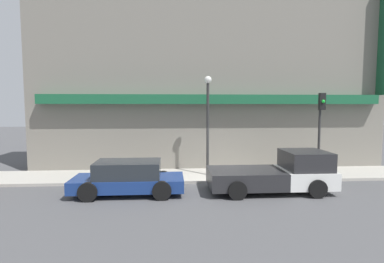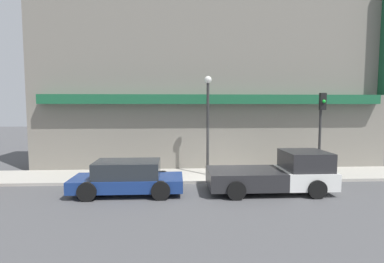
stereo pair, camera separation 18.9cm
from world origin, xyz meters
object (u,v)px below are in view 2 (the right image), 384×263
at_px(fire_hydrant, 157,171).
at_px(traffic_light, 321,120).
at_px(street_lamp, 208,113).
at_px(pickup_truck, 278,174).
at_px(parked_car, 128,178).

relative_size(fire_hydrant, traffic_light, 0.18).
bearing_deg(street_lamp, pickup_truck, -44.87).
relative_size(parked_car, traffic_light, 1.10).
distance_m(pickup_truck, traffic_light, 3.89).
height_order(fire_hydrant, traffic_light, traffic_light).
height_order(parked_car, street_lamp, street_lamp).
relative_size(pickup_truck, fire_hydrant, 7.17).
bearing_deg(street_lamp, traffic_light, -9.01).
relative_size(pickup_truck, street_lamp, 1.04).
xyz_separation_m(fire_hydrant, street_lamp, (2.52, 0.60, 2.77)).
height_order(pickup_truck, parked_car, pickup_truck).
relative_size(pickup_truck, parked_car, 1.14).
distance_m(fire_hydrant, street_lamp, 3.79).
bearing_deg(street_lamp, fire_hydrant, -166.69).
height_order(street_lamp, traffic_light, street_lamp).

